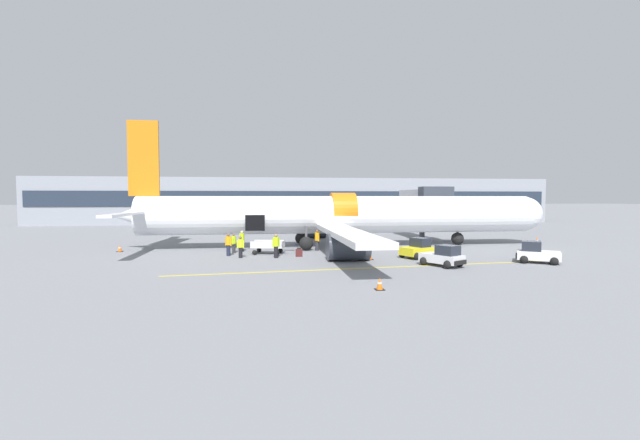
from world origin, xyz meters
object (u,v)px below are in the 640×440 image
at_px(baggage_tug_lead, 537,254).
at_px(ground_crew_marshal, 234,243).
at_px(ground_crew_helper, 242,241).
at_px(suitcase_on_tarmac_upright, 299,253).
at_px(baggage_tug_mid, 417,249).
at_px(baggage_cart_loading, 269,247).
at_px(baggage_tug_rear, 443,257).
at_px(ground_crew_loader_a, 317,240).
at_px(ground_crew_loader_b, 276,245).
at_px(airplane, 337,216).
at_px(ground_crew_driver, 228,244).
at_px(ground_crew_supervisor, 240,247).

relative_size(baggage_tug_lead, ground_crew_marshal, 1.93).
xyz_separation_m(ground_crew_helper, suitcase_on_tarmac_upright, (4.60, -3.84, -0.64)).
relative_size(baggage_tug_mid, ground_crew_helper, 1.53).
bearing_deg(baggage_cart_loading, suitcase_on_tarmac_upright, -40.72).
distance_m(baggage_tug_rear, ground_crew_loader_a, 12.10).
relative_size(baggage_tug_lead, ground_crew_loader_b, 1.70).
height_order(ground_crew_helper, ground_crew_marshal, ground_crew_helper).
distance_m(baggage_cart_loading, ground_crew_helper, 2.92).
relative_size(airplane, baggage_tug_mid, 14.73).
bearing_deg(ground_crew_helper, baggage_cart_loading, -38.85).
bearing_deg(ground_crew_helper, suitcase_on_tarmac_upright, -39.82).
bearing_deg(ground_crew_loader_a, ground_crew_marshal, -174.79).
height_order(ground_crew_driver, ground_crew_supervisor, ground_crew_driver).
bearing_deg(baggage_cart_loading, airplane, 33.79).
relative_size(ground_crew_loader_b, ground_crew_marshal, 1.14).
bearing_deg(baggage_tug_lead, ground_crew_supervisor, 165.71).
relative_size(ground_crew_driver, ground_crew_helper, 1.00).
xyz_separation_m(baggage_tug_rear, suitcase_on_tarmac_upright, (-9.28, 5.94, -0.32)).
bearing_deg(ground_crew_driver, ground_crew_supervisor, -51.79).
distance_m(ground_crew_helper, suitcase_on_tarmac_upright, 6.02).
bearing_deg(ground_crew_marshal, ground_crew_supervisor, -76.71).
xyz_separation_m(baggage_cart_loading, ground_crew_supervisor, (-2.17, -2.06, 0.33)).
relative_size(ground_crew_loader_a, suitcase_on_tarmac_upright, 2.54).
distance_m(baggage_tug_mid, ground_crew_driver, 14.86).
xyz_separation_m(airplane, suitcase_on_tarmac_upright, (-4.17, -6.38, -2.62)).
bearing_deg(suitcase_on_tarmac_upright, ground_crew_marshal, 150.26).
distance_m(baggage_tug_mid, ground_crew_loader_a, 8.98).
height_order(baggage_tug_lead, ground_crew_loader_a, ground_crew_loader_a).
xyz_separation_m(airplane, baggage_tug_lead, (12.34, -11.77, -2.27)).
relative_size(ground_crew_loader_a, ground_crew_driver, 1.02).
relative_size(ground_crew_driver, suitcase_on_tarmac_upright, 2.49).
xyz_separation_m(airplane, baggage_tug_rear, (5.11, -12.32, -2.30)).
bearing_deg(baggage_tug_rear, baggage_tug_mid, 94.04).
bearing_deg(ground_crew_loader_a, ground_crew_driver, -162.16).
relative_size(ground_crew_driver, ground_crew_marshal, 1.10).
bearing_deg(ground_crew_driver, baggage_tug_mid, -12.08).
bearing_deg(ground_crew_loader_a, ground_crew_loader_b, -132.44).
height_order(baggage_tug_lead, baggage_cart_loading, baggage_tug_lead).
bearing_deg(airplane, baggage_tug_lead, -43.66).
xyz_separation_m(baggage_tug_rear, ground_crew_supervisor, (-13.80, 5.90, 0.25)).
height_order(baggage_tug_mid, ground_crew_loader_b, ground_crew_loader_b).
distance_m(ground_crew_marshal, suitcase_on_tarmac_upright, 6.06).
bearing_deg(baggage_tug_mid, ground_crew_loader_b, 172.36).
distance_m(baggage_tug_lead, ground_crew_helper, 23.03).
distance_m(ground_crew_driver, ground_crew_helper, 2.75).
distance_m(baggage_tug_lead, ground_crew_loader_a, 17.18).
relative_size(baggage_tug_rear, ground_crew_loader_b, 1.73).
distance_m(ground_crew_supervisor, suitcase_on_tarmac_upright, 4.56).
relative_size(ground_crew_supervisor, suitcase_on_tarmac_upright, 2.31).
bearing_deg(airplane, baggage_cart_loading, -146.21).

